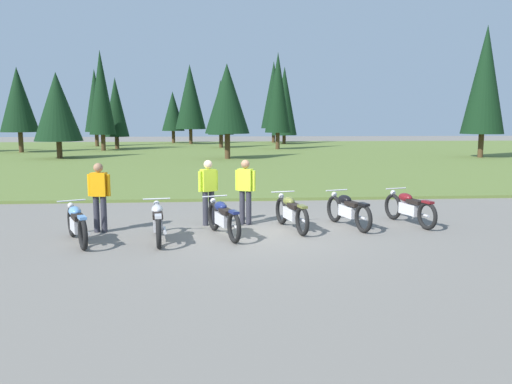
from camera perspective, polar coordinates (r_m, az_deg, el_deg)
name	(u,v)px	position (r m, az deg, el deg)	size (l,w,h in m)	color
ground_plane	(258,233)	(12.19, 0.22, -4.59)	(140.00, 140.00, 0.00)	slate
grass_moorland	(230,155)	(38.71, -2.97, 4.22)	(80.00, 44.00, 0.10)	#5B7033
forest_treeline	(194,99)	(46.09, -6.99, 10.34)	(41.56, 26.71, 9.11)	#47331E
motorcycle_sky_blue	(77,223)	(11.77, -19.46, -3.34)	(1.01, 1.96, 0.88)	black
motorcycle_silver	(158,222)	(11.52, -10.96, -3.27)	(0.64, 2.09, 0.88)	black
motorcycle_navy	(223,218)	(11.77, -3.71, -2.89)	(0.88, 2.02, 0.88)	black
motorcycle_olive	(291,212)	(12.50, 3.97, -2.25)	(0.74, 2.07, 0.88)	black
motorcycle_black	(348,210)	(12.97, 10.28, -1.98)	(0.81, 2.04, 0.88)	black
motorcycle_maroon	(409,208)	(13.67, 16.79, -1.68)	(0.81, 2.05, 0.88)	black
rider_checking_bike	(208,188)	(12.97, -5.37, 0.40)	(0.49, 0.36, 1.67)	#2D2D38
rider_with_back_turned	(99,193)	(12.64, -17.17, -0.13)	(0.55, 0.26, 1.67)	#2D2D38
rider_in_hivis_vest	(245,188)	(13.01, -1.20, 0.46)	(0.51, 0.35, 1.67)	#2D2D38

